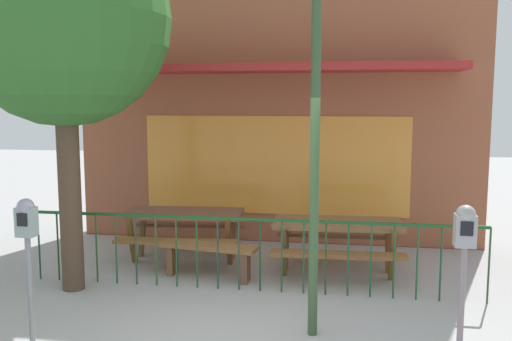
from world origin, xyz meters
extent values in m
cube|color=brown|center=(0.00, 4.54, 0.00)|extent=(7.03, 0.54, 0.01)
cube|color=#965237|center=(0.00, 4.54, 2.66)|extent=(7.03, 0.50, 5.31)
cube|color=orange|center=(0.00, 4.28, 1.35)|extent=(4.57, 0.02, 1.70)
cube|color=#A22323|center=(0.00, 3.80, 2.98)|extent=(5.98, 0.97, 0.12)
cube|color=#1A491F|center=(0.00, 1.73, 0.95)|extent=(5.91, 0.04, 0.04)
cylinder|color=#204026|center=(-2.95, 1.73, 0.47)|extent=(0.02, 0.02, 0.95)
cylinder|color=#233E1F|center=(-2.67, 1.73, 0.47)|extent=(0.02, 0.02, 0.95)
cylinder|color=#213E30|center=(-2.39, 1.73, 0.47)|extent=(0.02, 0.02, 0.95)
cylinder|color=#254E1F|center=(-2.11, 1.73, 0.47)|extent=(0.02, 0.02, 0.95)
cylinder|color=#274D2A|center=(-1.83, 1.73, 0.47)|extent=(0.02, 0.02, 0.95)
cylinder|color=#254231|center=(-1.55, 1.73, 0.47)|extent=(0.02, 0.02, 0.95)
cylinder|color=#2D512A|center=(-1.27, 1.73, 0.47)|extent=(0.02, 0.02, 0.95)
cylinder|color=#234C28|center=(-0.98, 1.73, 0.47)|extent=(0.02, 0.02, 0.95)
cylinder|color=#254D24|center=(-0.70, 1.73, 0.47)|extent=(0.02, 0.02, 0.95)
cylinder|color=#194332|center=(-0.42, 1.73, 0.47)|extent=(0.02, 0.02, 0.95)
cylinder|color=#29432C|center=(-0.14, 1.73, 0.47)|extent=(0.02, 0.02, 0.95)
cylinder|color=#1A3F27|center=(0.14, 1.73, 0.47)|extent=(0.02, 0.02, 0.95)
cylinder|color=#1D4930|center=(0.42, 1.73, 0.47)|extent=(0.02, 0.02, 0.95)
cylinder|color=#1F4C30|center=(0.70, 1.73, 0.47)|extent=(0.02, 0.02, 0.95)
cylinder|color=#22401F|center=(0.98, 1.73, 0.47)|extent=(0.02, 0.02, 0.95)
cylinder|color=#1B4E2D|center=(1.27, 1.73, 0.47)|extent=(0.02, 0.02, 0.95)
cylinder|color=#1C4F2C|center=(1.55, 1.73, 0.47)|extent=(0.02, 0.02, 0.95)
cylinder|color=#204D28|center=(1.83, 1.73, 0.47)|extent=(0.02, 0.02, 0.95)
cylinder|color=#204F2B|center=(2.11, 1.73, 0.47)|extent=(0.02, 0.02, 0.95)
cylinder|color=#1A432E|center=(2.39, 1.73, 0.47)|extent=(0.02, 0.02, 0.95)
cylinder|color=#1F4829|center=(2.67, 1.73, 0.47)|extent=(0.02, 0.02, 0.95)
cylinder|color=#244621|center=(2.95, 1.73, 0.47)|extent=(0.02, 0.02, 0.95)
cube|color=brown|center=(-1.24, 2.94, 0.74)|extent=(1.85, 0.89, 0.07)
cube|color=brown|center=(-1.20, 2.39, 0.44)|extent=(1.81, 0.39, 0.05)
cube|color=brown|center=(-1.28, 3.49, 0.44)|extent=(1.81, 0.39, 0.05)
cube|color=brown|center=(-1.95, 2.61, 0.37)|extent=(0.09, 0.35, 0.78)
cube|color=brown|center=(-1.99, 3.16, 0.37)|extent=(0.09, 0.35, 0.78)
cube|color=brown|center=(-0.48, 2.71, 0.37)|extent=(0.09, 0.35, 0.78)
cube|color=brown|center=(-0.52, 3.27, 0.37)|extent=(0.09, 0.35, 0.78)
cube|color=brown|center=(1.11, 2.61, 0.74)|extent=(1.83, 0.83, 0.07)
cube|color=brown|center=(1.14, 2.06, 0.44)|extent=(1.81, 0.33, 0.05)
cube|color=brown|center=(1.09, 3.16, 0.44)|extent=(1.81, 0.33, 0.05)
cube|color=brown|center=(0.39, 2.30, 0.37)|extent=(0.08, 0.35, 0.78)
cube|color=brown|center=(0.37, 2.86, 0.37)|extent=(0.08, 0.35, 0.78)
cube|color=brown|center=(1.86, 2.36, 0.37)|extent=(0.08, 0.35, 0.78)
cube|color=brown|center=(1.84, 2.92, 0.37)|extent=(0.08, 0.35, 0.78)
cube|color=#8E5D34|center=(-0.66, 2.16, 0.45)|extent=(1.43, 0.55, 0.06)
cube|color=brown|center=(-1.21, 2.26, 0.23)|extent=(0.08, 0.29, 0.45)
cube|color=brown|center=(-0.11, 2.07, 0.23)|extent=(0.08, 0.29, 0.45)
cylinder|color=slate|center=(2.26, -0.15, 0.59)|extent=(0.06, 0.06, 1.19)
cube|color=gray|center=(2.26, -0.15, 1.33)|extent=(0.18, 0.14, 0.29)
sphere|color=gray|center=(2.26, -0.15, 1.48)|extent=(0.17, 0.17, 0.17)
cube|color=black|center=(2.26, -0.23, 1.37)|extent=(0.11, 0.01, 0.13)
cylinder|color=slate|center=(-1.88, -0.25, 0.57)|extent=(0.06, 0.06, 1.14)
cube|color=gray|center=(-1.88, -0.25, 1.29)|extent=(0.18, 0.14, 0.29)
sphere|color=gray|center=(-1.88, -0.25, 1.43)|extent=(0.17, 0.17, 0.17)
cube|color=black|center=(-1.88, -0.33, 1.32)|extent=(0.11, 0.01, 0.13)
cylinder|color=#4C3A29|center=(-2.30, 1.43, 1.37)|extent=(0.29, 0.29, 2.74)
sphere|color=#2F6327|center=(-2.30, 1.43, 3.48)|extent=(2.70, 2.70, 2.70)
cylinder|color=#314C2B|center=(0.89, 0.49, 1.78)|extent=(0.10, 0.10, 3.55)
camera|label=1|loc=(1.21, -5.19, 2.49)|focal=39.14mm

